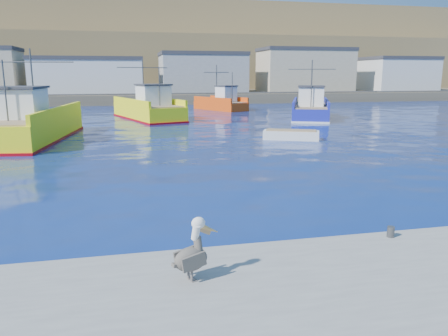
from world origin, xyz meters
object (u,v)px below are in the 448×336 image
object	(u,v)px
trawler_yellow_a	(29,125)
boat_orange	(222,102)
trawler_yellow_b	(149,109)
pelican	(192,254)
trawler_blue	(310,109)
skiff_mid	(291,136)
skiff_left	(7,136)

from	to	relation	value
trawler_yellow_a	boat_orange	bearing A→B (deg)	50.58
trawler_yellow_b	pelican	bearing A→B (deg)	-91.72
trawler_blue	boat_orange	size ratio (longest dim) A/B	1.30
trawler_blue	skiff_mid	distance (m)	16.57
trawler_yellow_b	trawler_blue	distance (m)	17.88
trawler_yellow_b	skiff_left	world-z (taller)	trawler_yellow_b
trawler_blue	boat_orange	distance (m)	15.36
trawler_yellow_b	skiff_mid	size ratio (longest dim) A/B	2.96
trawler_yellow_a	pelican	size ratio (longest dim) A/B	10.23
skiff_left	skiff_mid	xyz separation A→B (m)	(21.07, -4.89, 0.05)
trawler_yellow_a	pelican	distance (m)	27.33
trawler_yellow_b	boat_orange	xyz separation A→B (m)	(10.44, 10.25, -0.06)
trawler_yellow_b	trawler_blue	bearing A→B (deg)	-10.84
skiff_left	pelican	bearing A→B (deg)	-69.38
trawler_blue	skiff_left	xyz separation A→B (m)	(-28.96, -9.66, -0.78)
trawler_yellow_b	boat_orange	distance (m)	14.63
trawler_yellow_a	skiff_left	world-z (taller)	trawler_yellow_a
trawler_yellow_a	pelican	xyz separation A→B (m)	(8.35, -26.03, -0.08)
trawler_yellow_a	trawler_yellow_b	distance (m)	17.01
trawler_blue	pelican	world-z (taller)	trawler_blue
boat_orange	trawler_blue	bearing A→B (deg)	-62.38
pelican	boat_orange	bearing A→B (deg)	76.98
boat_orange	skiff_left	distance (m)	31.92
trawler_yellow_b	boat_orange	world-z (taller)	trawler_yellow_b
skiff_mid	pelican	world-z (taller)	pelican
trawler_yellow_b	boat_orange	size ratio (longest dim) A/B	1.46
pelican	trawler_blue	bearing A→B (deg)	62.94
trawler_blue	pelican	distance (m)	41.26
trawler_yellow_a	pelican	world-z (taller)	trawler_yellow_a
boat_orange	skiff_left	world-z (taller)	boat_orange
boat_orange	trawler_yellow_b	bearing A→B (deg)	-135.53
trawler_yellow_b	skiff_left	size ratio (longest dim) A/B	3.70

